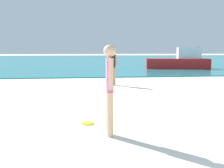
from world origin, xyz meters
TOP-DOWN VIEW (x-y plane):
  - water at (0.00, 44.64)m, footprint 160.00×60.00m
  - person_standing at (-0.27, 3.90)m, footprint 0.23×0.40m
  - frisbee at (-0.67, 4.79)m, footprint 0.27×0.27m
  - person_distant at (0.73, 11.37)m, footprint 0.38×0.22m
  - boat_near at (7.63, 21.08)m, footprint 5.38×2.63m

SIDE VIEW (x-z plane):
  - frisbee at x=-0.67m, z-range 0.00..0.03m
  - water at x=0.00m, z-range 0.00..0.06m
  - boat_near at x=7.63m, z-range -0.21..1.54m
  - person_distant at x=0.73m, z-range 0.11..1.75m
  - person_standing at x=-0.27m, z-range 0.12..1.84m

